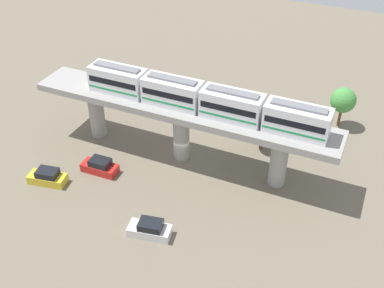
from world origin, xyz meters
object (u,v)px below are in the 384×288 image
(parked_car_yellow, at_px, (48,177))
(tree_near_viaduct, at_px, (343,100))
(train, at_px, (201,98))
(parked_car_white, at_px, (150,229))
(parked_car_red, at_px, (100,166))
(tree_mid_lot, at_px, (263,124))

(parked_car_yellow, relative_size, tree_near_viaduct, 0.81)
(train, height_order, parked_car_yellow, train)
(parked_car_white, bearing_deg, parked_car_yellow, -109.98)
(parked_car_red, bearing_deg, parked_car_white, 55.49)
(train, distance_m, tree_mid_lot, 9.43)
(tree_near_viaduct, xyz_separation_m, tree_mid_lot, (9.01, -7.84, -0.29))
(parked_car_red, bearing_deg, tree_mid_lot, 125.63)
(parked_car_red, height_order, tree_near_viaduct, tree_near_viaduct)
(tree_mid_lot, bearing_deg, parked_car_red, -52.40)
(tree_near_viaduct, bearing_deg, train, -42.65)
(parked_car_white, relative_size, parked_car_yellow, 1.00)
(parked_car_red, relative_size, tree_mid_lot, 0.82)
(parked_car_white, height_order, parked_car_yellow, same)
(train, bearing_deg, tree_mid_lot, 134.87)
(tree_mid_lot, bearing_deg, parked_car_white, -17.02)
(parked_car_white, bearing_deg, tree_near_viaduct, 143.11)
(train, relative_size, parked_car_yellow, 6.16)
(tree_mid_lot, bearing_deg, tree_near_viaduct, 138.99)
(parked_car_yellow, bearing_deg, parked_car_red, 122.62)
(train, xyz_separation_m, parked_car_red, (6.32, -9.85, -7.97))
(train, xyz_separation_m, parked_car_white, (12.62, 0.03, -7.97))
(train, height_order, parked_car_red, train)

